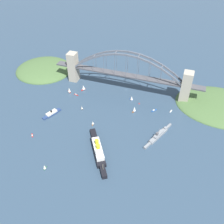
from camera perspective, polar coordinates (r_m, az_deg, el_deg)
ground_plane at (r=473.17m, az=3.17°, el=5.15°), size 1400.00×1400.00×0.00m
harbor_arch_bridge at (r=455.91m, az=3.31°, el=8.42°), size 278.02×17.93×76.80m
headland_west_shore at (r=472.61m, az=23.95°, el=1.22°), size 156.17×119.62×18.69m
headland_east_shore at (r=554.34m, az=-15.12°, el=9.38°), size 118.29×114.10×24.11m
ocean_liner at (r=351.40m, az=-3.26°, el=-8.75°), size 54.58×79.60×19.22m
naval_cruiser at (r=380.86m, az=10.55°, el=-5.34°), size 30.98×64.47×16.72m
harbor_ferry_steamer at (r=425.77m, az=-13.70°, el=-0.28°), size 19.18×35.02×7.60m
seaplane_taxiing_near_bridge at (r=526.41m, az=-1.53°, el=9.39°), size 9.64×8.65×5.16m
small_boat_0 at (r=346.23m, az=-15.27°, el=-12.12°), size 3.86×6.69×8.36m
small_boat_1 at (r=395.50m, az=-4.45°, el=-2.51°), size 4.43×7.07×6.93m
small_boat_2 at (r=444.82m, az=4.53°, el=3.19°), size 8.07×6.85×9.22m
small_boat_3 at (r=432.00m, az=13.41°, el=0.19°), size 3.43×7.82×2.17m
small_boat_4 at (r=469.51m, az=-9.82°, el=5.00°), size 8.40×7.49×10.86m
small_boat_5 at (r=396.76m, az=-17.88°, el=-5.15°), size 6.03×7.29×1.80m
small_boat_6 at (r=426.52m, az=-6.95°, el=0.96°), size 5.92×4.77×6.87m
small_boat_7 at (r=473.05m, az=-6.58°, el=5.63°), size 7.45×10.10×10.60m
small_boat_8 at (r=427.74m, az=9.63°, el=0.37°), size 8.43×10.61×2.20m
small_boat_9 at (r=462.86m, az=-8.25°, el=3.98°), size 9.40×2.94×2.19m
small_boat_10 at (r=419.56m, az=5.16°, el=0.67°), size 6.83×9.13×10.75m
channel_marker_buoy at (r=439.36m, az=6.26°, el=2.01°), size 2.20×2.20×2.75m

